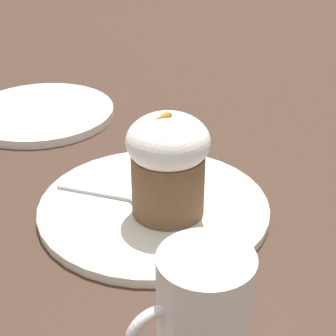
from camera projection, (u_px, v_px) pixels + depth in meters
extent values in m
plane|color=#3D281E|center=(154.00, 211.00, 0.63)|extent=(4.00, 4.00, 0.00)
cylinder|color=white|center=(154.00, 208.00, 0.63)|extent=(0.26, 0.26, 0.01)
cylinder|color=brown|center=(168.00, 184.00, 0.60)|extent=(0.08, 0.08, 0.07)
ellipsoid|color=white|center=(168.00, 141.00, 0.57)|extent=(0.09, 0.09, 0.06)
cone|color=orange|center=(160.00, 118.00, 0.55)|extent=(0.01, 0.01, 0.01)
sphere|color=green|center=(167.00, 117.00, 0.56)|extent=(0.01, 0.01, 0.01)
cube|color=#B7B7BC|center=(96.00, 192.00, 0.64)|extent=(0.07, 0.07, 0.00)
ellipsoid|color=#B7B7BC|center=(148.00, 200.00, 0.63)|extent=(0.06, 0.06, 0.01)
cylinder|color=white|center=(204.00, 314.00, 0.42)|extent=(0.07, 0.07, 0.11)
torus|color=white|center=(156.00, 333.00, 0.40)|extent=(0.05, 0.01, 0.05)
cylinder|color=white|center=(41.00, 113.00, 0.85)|extent=(0.22, 0.22, 0.01)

